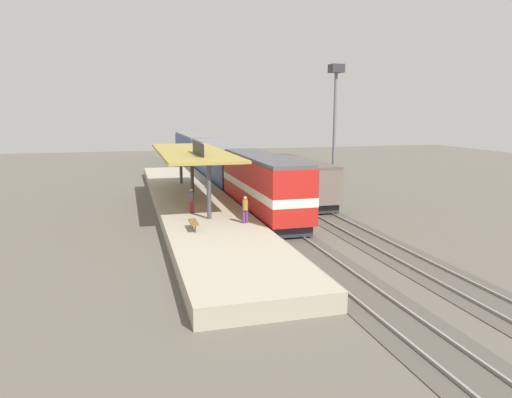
{
  "coord_description": "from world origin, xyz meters",
  "views": [
    {
      "loc": [
        -9.59,
        -37.67,
        7.75
      ],
      "look_at": [
        -1.38,
        -7.75,
        2.0
      ],
      "focal_mm": 33.05,
      "sensor_mm": 36.0,
      "label": 1
    }
  ],
  "objects_px": {
    "freight_car": "(299,180)",
    "light_mast": "(335,104)",
    "passenger_carriage_rear": "(192,148)",
    "locomotive": "(263,185)",
    "passenger_carriage_front": "(217,162)",
    "platform_bench": "(194,222)",
    "person_walking": "(245,208)",
    "person_waiting": "(192,200)"
  },
  "relations": [
    {
      "from": "person_waiting",
      "to": "person_walking",
      "type": "height_order",
      "value": "same"
    },
    {
      "from": "platform_bench",
      "to": "freight_car",
      "type": "height_order",
      "value": "freight_car"
    },
    {
      "from": "freight_car",
      "to": "person_walking",
      "type": "bearing_deg",
      "value": -125.93
    },
    {
      "from": "platform_bench",
      "to": "person_walking",
      "type": "distance_m",
      "value": 3.49
    },
    {
      "from": "locomotive",
      "to": "passenger_carriage_front",
      "type": "relative_size",
      "value": 0.72
    },
    {
      "from": "passenger_carriage_front",
      "to": "freight_car",
      "type": "relative_size",
      "value": 1.67
    },
    {
      "from": "passenger_carriage_front",
      "to": "freight_car",
      "type": "xyz_separation_m",
      "value": [
        4.6,
        -13.29,
        -0.34
      ]
    },
    {
      "from": "light_mast",
      "to": "person_walking",
      "type": "relative_size",
      "value": 6.84
    },
    {
      "from": "platform_bench",
      "to": "person_waiting",
      "type": "xyz_separation_m",
      "value": [
        0.53,
        4.66,
        0.51
      ]
    },
    {
      "from": "platform_bench",
      "to": "freight_car",
      "type": "xyz_separation_m",
      "value": [
        10.6,
        10.84,
        0.63
      ]
    },
    {
      "from": "person_walking",
      "to": "locomotive",
      "type": "bearing_deg",
      "value": 63.4
    },
    {
      "from": "person_walking",
      "to": "person_waiting",
      "type": "bearing_deg",
      "value": 126.46
    },
    {
      "from": "locomotive",
      "to": "light_mast",
      "type": "bearing_deg",
      "value": 30.69
    },
    {
      "from": "passenger_carriage_rear",
      "to": "freight_car",
      "type": "height_order",
      "value": "passenger_carriage_rear"
    },
    {
      "from": "light_mast",
      "to": "person_walking",
      "type": "xyz_separation_m",
      "value": [
        -10.45,
        -9.93,
        -6.54
      ]
    },
    {
      "from": "passenger_carriage_front",
      "to": "freight_car",
      "type": "distance_m",
      "value": 14.07
    },
    {
      "from": "locomotive",
      "to": "platform_bench",
      "type": "bearing_deg",
      "value": -134.37
    },
    {
      "from": "passenger_carriage_rear",
      "to": "person_waiting",
      "type": "relative_size",
      "value": 11.7
    },
    {
      "from": "freight_car",
      "to": "platform_bench",
      "type": "bearing_deg",
      "value": -134.35
    },
    {
      "from": "locomotive",
      "to": "passenger_carriage_front",
      "type": "height_order",
      "value": "locomotive"
    },
    {
      "from": "platform_bench",
      "to": "passenger_carriage_front",
      "type": "bearing_deg",
      "value": 76.04
    },
    {
      "from": "passenger_carriage_front",
      "to": "passenger_carriage_rear",
      "type": "bearing_deg",
      "value": 90.0
    },
    {
      "from": "freight_car",
      "to": "light_mast",
      "type": "relative_size",
      "value": 1.03
    },
    {
      "from": "locomotive",
      "to": "freight_car",
      "type": "bearing_deg",
      "value": 45.68
    },
    {
      "from": "freight_car",
      "to": "locomotive",
      "type": "bearing_deg",
      "value": -134.32
    },
    {
      "from": "platform_bench",
      "to": "locomotive",
      "type": "relative_size",
      "value": 0.12
    },
    {
      "from": "passenger_carriage_rear",
      "to": "person_waiting",
      "type": "bearing_deg",
      "value": -97.74
    },
    {
      "from": "passenger_carriage_rear",
      "to": "freight_car",
      "type": "distance_m",
      "value": 34.4
    },
    {
      "from": "platform_bench",
      "to": "freight_car",
      "type": "distance_m",
      "value": 15.18
    },
    {
      "from": "person_waiting",
      "to": "person_walking",
      "type": "relative_size",
      "value": 1.0
    },
    {
      "from": "locomotive",
      "to": "passenger_carriage_front",
      "type": "distance_m",
      "value": 18.0
    },
    {
      "from": "freight_car",
      "to": "passenger_carriage_rear",
      "type": "bearing_deg",
      "value": 97.69
    },
    {
      "from": "platform_bench",
      "to": "light_mast",
      "type": "bearing_deg",
      "value": 37.96
    },
    {
      "from": "locomotive",
      "to": "person_waiting",
      "type": "relative_size",
      "value": 8.44
    },
    {
      "from": "platform_bench",
      "to": "passenger_carriage_rear",
      "type": "height_order",
      "value": "passenger_carriage_rear"
    },
    {
      "from": "platform_bench",
      "to": "person_waiting",
      "type": "distance_m",
      "value": 4.71
    },
    {
      "from": "passenger_carriage_rear",
      "to": "person_waiting",
      "type": "height_order",
      "value": "passenger_carriage_rear"
    },
    {
      "from": "platform_bench",
      "to": "passenger_carriage_front",
      "type": "xyz_separation_m",
      "value": [
        6.0,
        24.13,
        0.97
      ]
    },
    {
      "from": "passenger_carriage_front",
      "to": "freight_car",
      "type": "height_order",
      "value": "passenger_carriage_front"
    },
    {
      "from": "passenger_carriage_front",
      "to": "person_waiting",
      "type": "bearing_deg",
      "value": -105.69
    },
    {
      "from": "person_waiting",
      "to": "platform_bench",
      "type": "bearing_deg",
      "value": -96.46
    },
    {
      "from": "light_mast",
      "to": "person_walking",
      "type": "bearing_deg",
      "value": -136.48
    }
  ]
}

